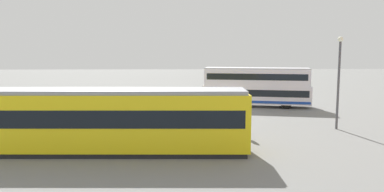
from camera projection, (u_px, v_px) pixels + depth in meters
The scene contains 8 objects.
ground_plane at pixel (224, 112), 32.62m from camera, with size 160.00×160.00×0.00m, color slate.
double_decker_bus at pixel (256, 87), 35.52m from camera, with size 10.47×4.68×3.77m.
tram_yellow at pixel (109, 120), 19.19m from camera, with size 14.59×3.12×3.37m.
pedestrian_near_railing at pixel (174, 106), 28.98m from camera, with size 0.43×0.43×1.78m.
pedestrian_crossing at pixel (245, 121), 22.78m from camera, with size 0.41×0.41×1.74m.
pedestrian_railing at pixel (162, 117), 25.73m from camera, with size 6.50×0.80×1.08m.
info_sign at pixel (118, 104), 25.65m from camera, with size 1.16×0.18×2.34m.
street_lamp at pixel (339, 75), 24.86m from camera, with size 0.36×0.36×6.32m.
Camera 1 is at (4.04, 32.09, 5.29)m, focal length 34.31 mm.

